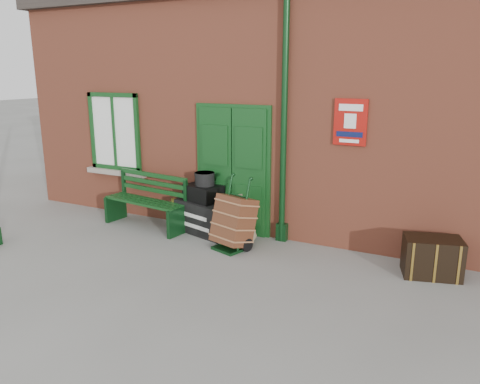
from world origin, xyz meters
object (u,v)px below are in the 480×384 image
Objects in this scene: houdini_trunk at (206,216)px; dark_trunk at (432,257)px; bench at (147,199)px; porter_trolley at (234,222)px.

dark_trunk is at bearing 12.97° from houdini_trunk.
porter_trolley reaches higher than bench.
porter_trolley is at bearing -0.98° from bench.
porter_trolley is (0.81, -0.50, 0.17)m from houdini_trunk.
porter_trolley reaches higher than dark_trunk.
houdini_trunk reaches higher than dark_trunk.
bench is 1.17m from houdini_trunk.
porter_trolley is 2.99m from dark_trunk.
houdini_trunk is 0.98× the size of porter_trolley.
houdini_trunk is (1.12, 0.21, -0.23)m from bench.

